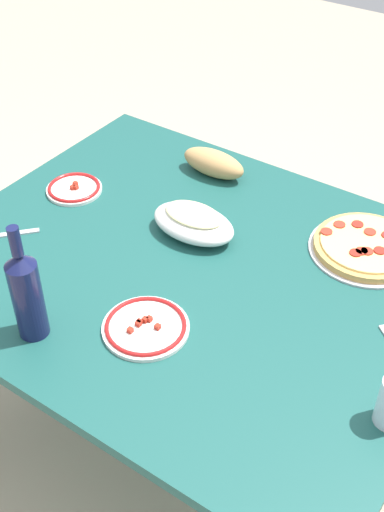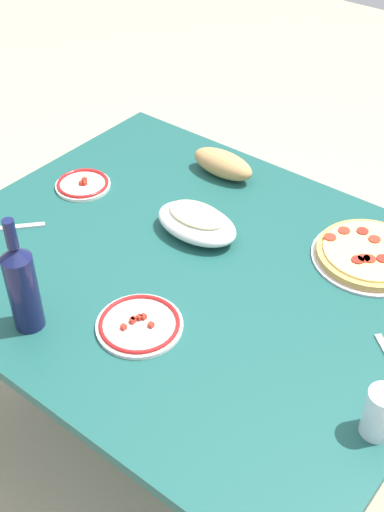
% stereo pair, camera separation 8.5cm
% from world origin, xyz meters
% --- Properties ---
extents(ground_plane, '(8.00, 8.00, 0.00)m').
position_xyz_m(ground_plane, '(0.00, 0.00, 0.00)').
color(ground_plane, tan).
rests_on(ground_plane, ground).
extents(dining_table, '(1.32, 1.07, 0.74)m').
position_xyz_m(dining_table, '(0.00, 0.00, 0.63)').
color(dining_table, '#194C47').
rests_on(dining_table, ground).
extents(pepperoni_pizza, '(0.30, 0.30, 0.03)m').
position_xyz_m(pepperoni_pizza, '(0.35, 0.31, 0.75)').
color(pepperoni_pizza, '#B7B7BC').
rests_on(pepperoni_pizza, dining_table).
extents(baked_pasta_dish, '(0.24, 0.15, 0.08)m').
position_xyz_m(baked_pasta_dish, '(-0.07, 0.11, 0.78)').
color(baked_pasta_dish, white).
rests_on(baked_pasta_dish, dining_table).
extents(wine_bottle, '(0.07, 0.07, 0.30)m').
position_xyz_m(wine_bottle, '(-0.16, -0.40, 0.86)').
color(wine_bottle, '#141942').
rests_on(wine_bottle, dining_table).
extents(water_glass, '(0.07, 0.07, 0.12)m').
position_xyz_m(water_glass, '(0.60, -0.17, 0.79)').
color(water_glass, silver).
rests_on(water_glass, dining_table).
extents(side_plate_near, '(0.20, 0.20, 0.02)m').
position_xyz_m(side_plate_near, '(0.04, -0.25, 0.74)').
color(side_plate_near, white).
rests_on(side_plate_near, dining_table).
extents(side_plate_far, '(0.16, 0.16, 0.02)m').
position_xyz_m(side_plate_far, '(-0.48, 0.08, 0.74)').
color(side_plate_far, white).
rests_on(side_plate_far, dining_table).
extents(bread_loaf, '(0.21, 0.09, 0.08)m').
position_xyz_m(bread_loaf, '(-0.19, 0.39, 0.78)').
color(bread_loaf, tan).
rests_on(bread_loaf, dining_table).
extents(fork_left, '(0.13, 0.14, 0.00)m').
position_xyz_m(fork_left, '(-0.48, -0.18, 0.74)').
color(fork_left, '#B7B7BC').
rests_on(fork_left, dining_table).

